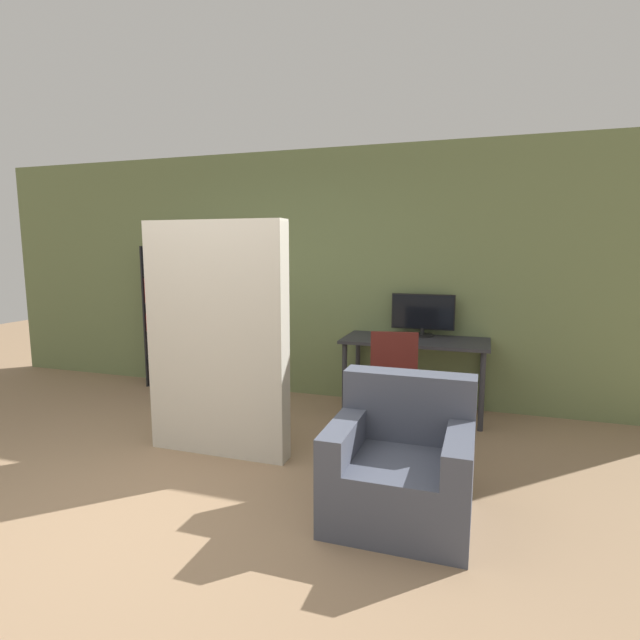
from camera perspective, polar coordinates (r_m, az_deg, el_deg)
name	(u,v)px	position (r m, az deg, el deg)	size (l,w,h in m)	color
ground_plane	(145,512)	(3.56, -19.35, -19.97)	(16.00, 16.00, 0.00)	#937556
wall_back	(299,275)	(5.60, -2.39, 5.14)	(8.00, 0.06, 2.70)	#6B7A4C
desk	(415,349)	(5.01, 10.80, -3.24)	(1.41, 0.66, 0.76)	#2D2D33
monitor	(423,314)	(5.14, 11.67, 0.67)	(0.63, 0.22, 0.43)	black
office_chair	(393,402)	(4.22, 8.37, -9.22)	(0.52, 0.52, 0.95)	#4C4C51
bookshelf	(174,314)	(6.21, -16.32, 0.63)	(0.79, 0.34, 1.67)	black
mattress_near	(217,340)	(4.03, -11.67, -2.24)	(1.18, 0.17, 1.87)	beige
armchair	(402,465)	(3.27, 9.35, -15.99)	(0.85, 0.80, 0.85)	#474C5B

